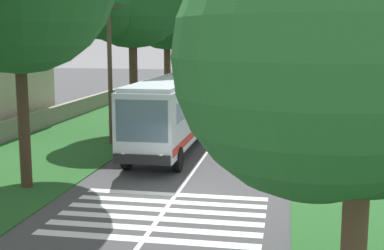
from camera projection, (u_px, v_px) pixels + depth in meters
ground at (175, 196)px, 19.51m from camera, size 160.00×160.00×0.00m
grass_verge_left at (103, 125)px, 35.52m from camera, size 120.00×8.00×0.04m
grass_verge_right at (355, 132)px, 32.63m from camera, size 120.00×8.00×0.04m
centre_line at (224, 129)px, 34.08m from camera, size 110.00×0.16×0.01m
coach_bus at (171, 110)px, 26.73m from camera, size 11.16×2.62×3.73m
zebra_crossing at (162, 214)px, 17.45m from camera, size 4.95×6.80×0.01m
trailing_car_0 at (258, 98)px, 45.29m from camera, size 4.30×1.78×1.43m
trailing_car_1 at (230, 90)px, 52.53m from camera, size 4.30×1.78×1.43m
trailing_minibus_0 at (266, 77)px, 58.89m from camera, size 6.00×2.14×2.53m
roadside_tree_left_1 at (179, 10)px, 49.12m from camera, size 7.48×6.15×11.60m
roadside_tree_left_3 at (163, 5)px, 41.73m from camera, size 9.00×7.63×12.31m
roadside_tree_right_1 at (352, 41)px, 10.50m from camera, size 8.65×6.82×9.23m
roadside_tree_right_2 at (298, 39)px, 59.60m from camera, size 5.52×4.73×8.15m
roadside_tree_right_3 at (303, 33)px, 66.47m from camera, size 7.25×6.23×9.69m
roadside_tree_right_4 at (320, 30)px, 37.53m from camera, size 7.59×6.19×9.59m
utility_pole at (110, 69)px, 28.25m from camera, size 0.24×1.40×7.94m
roadside_wall at (83, 106)px, 40.88m from camera, size 70.00×0.40×1.15m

